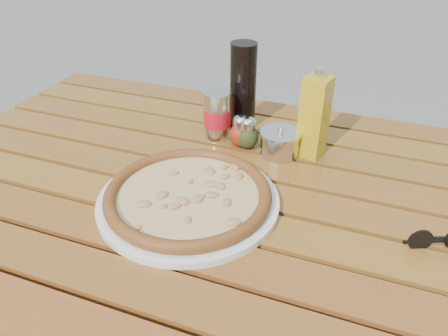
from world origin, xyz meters
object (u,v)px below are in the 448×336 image
(pepper_shaker, at_px, (241,132))
(oregano_shaker, at_px, (247,134))
(table, at_px, (221,213))
(pizza, at_px, (188,195))
(dark_bottle, at_px, (243,86))
(parmesan_tin, at_px, (280,143))
(olive_oil_cruet, at_px, (314,117))
(soda_can, at_px, (217,116))
(sunglasses, at_px, (437,240))
(plate, at_px, (188,201))

(pepper_shaker, bearing_deg, oregano_shaker, -7.47)
(table, bearing_deg, pizza, -113.16)
(table, height_order, dark_bottle, dark_bottle)
(pepper_shaker, bearing_deg, parmesan_tin, -3.15)
(olive_oil_cruet, distance_m, parmesan_tin, 0.10)
(soda_can, distance_m, sunglasses, 0.56)
(pepper_shaker, height_order, oregano_shaker, same)
(oregano_shaker, distance_m, soda_can, 0.09)
(soda_can, xyz_separation_m, olive_oil_cruet, (0.24, -0.00, 0.04))
(table, bearing_deg, parmesan_tin, 63.30)
(plate, height_order, pizza, pizza)
(dark_bottle, bearing_deg, pizza, -88.57)
(soda_can, xyz_separation_m, parmesan_tin, (0.17, -0.03, -0.03))
(oregano_shaker, xyz_separation_m, sunglasses, (0.42, -0.21, -0.02))
(pizza, height_order, sunglasses, sunglasses)
(pizza, relative_size, oregano_shaker, 4.75)
(sunglasses, bearing_deg, dark_bottle, 122.14)
(dark_bottle, height_order, sunglasses, dark_bottle)
(olive_oil_cruet, bearing_deg, dark_bottle, 157.28)
(dark_bottle, distance_m, parmesan_tin, 0.19)
(plate, distance_m, pepper_shaker, 0.26)
(pizza, distance_m, parmesan_tin, 0.28)
(plate, distance_m, dark_bottle, 0.37)
(table, bearing_deg, sunglasses, -5.87)
(table, relative_size, sunglasses, 13.14)
(oregano_shaker, bearing_deg, dark_bottle, 114.54)
(dark_bottle, xyz_separation_m, olive_oil_cruet, (0.20, -0.08, -0.01))
(pepper_shaker, xyz_separation_m, soda_can, (-0.07, 0.02, 0.02))
(sunglasses, bearing_deg, oregano_shaker, 129.53)
(parmesan_tin, bearing_deg, pepper_shaker, 176.85)
(pepper_shaker, bearing_deg, sunglasses, -26.30)
(dark_bottle, bearing_deg, plate, -88.57)
(plate, bearing_deg, parmesan_tin, 64.47)
(oregano_shaker, height_order, parmesan_tin, oregano_shaker)
(oregano_shaker, bearing_deg, plate, -98.85)
(plate, xyz_separation_m, sunglasses, (0.46, 0.04, 0.01))
(dark_bottle, bearing_deg, olive_oil_cruet, -22.72)
(oregano_shaker, bearing_deg, pepper_shaker, 172.53)
(pepper_shaker, bearing_deg, plate, -94.87)
(plate, height_order, pepper_shaker, pepper_shaker)
(oregano_shaker, xyz_separation_m, olive_oil_cruet, (0.15, 0.02, 0.06))
(pepper_shaker, height_order, dark_bottle, dark_bottle)
(soda_can, bearing_deg, table, -66.81)
(dark_bottle, xyz_separation_m, soda_can, (-0.04, -0.08, -0.05))
(table, bearing_deg, dark_bottle, 99.29)
(dark_bottle, distance_m, soda_can, 0.10)
(table, height_order, pepper_shaker, pepper_shaker)
(pepper_shaker, relative_size, oregano_shaker, 1.00)
(pizza, distance_m, pepper_shaker, 0.26)
(pizza, bearing_deg, soda_can, 99.65)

